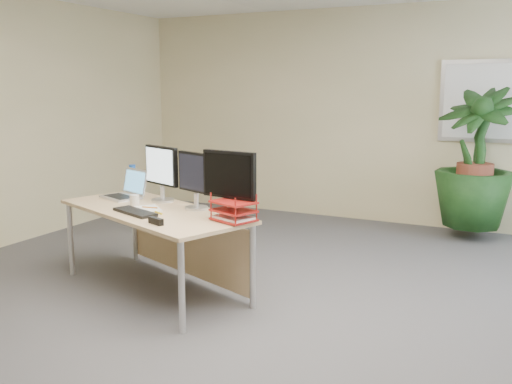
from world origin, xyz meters
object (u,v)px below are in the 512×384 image
at_px(monitor_left, 162,170).
at_px(laptop, 126,191).
at_px(desk, 163,225).
at_px(monitor_right, 196,177).
at_px(floor_plant, 475,174).

bearing_deg(monitor_left, laptop, 179.50).
xyz_separation_m(desk, laptop, (-0.57, 0.23, 0.21)).
relative_size(monitor_left, monitor_right, 1.04).
height_order(monitor_left, monitor_right, monitor_left).
bearing_deg(monitor_right, desk, -164.64).
xyz_separation_m(monitor_left, monitor_right, (0.45, -0.14, -0.01)).
bearing_deg(laptop, monitor_right, -9.88).
relative_size(desk, monitor_left, 4.03).
xyz_separation_m(floor_plant, monitor_right, (-1.92, -2.79, 0.23)).
height_order(desk, monitor_right, monitor_right).
bearing_deg(laptop, floor_plant, 43.64).
height_order(desk, monitor_left, monitor_left).
distance_m(monitor_right, laptop, 0.89).
height_order(monitor_left, laptop, monitor_left).
bearing_deg(floor_plant, monitor_right, -124.58).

